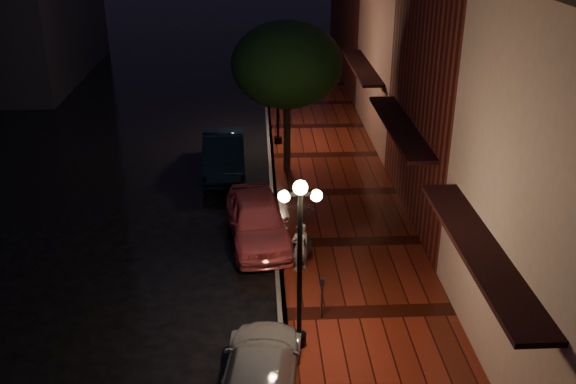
% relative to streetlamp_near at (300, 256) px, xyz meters
% --- Properties ---
extents(ground, '(120.00, 120.00, 0.00)m').
position_rel_streetlamp_near_xyz_m(ground, '(-0.35, 5.00, -2.60)').
color(ground, black).
rests_on(ground, ground).
extents(sidewalk, '(4.50, 60.00, 0.15)m').
position_rel_streetlamp_near_xyz_m(sidewalk, '(1.90, 5.00, -2.53)').
color(sidewalk, '#41140B').
rests_on(sidewalk, ground).
extents(curb, '(0.25, 60.00, 0.15)m').
position_rel_streetlamp_near_xyz_m(curb, '(-0.35, 5.00, -2.53)').
color(curb, '#595451').
rests_on(curb, ground).
extents(storefront_mid, '(5.00, 8.00, 11.00)m').
position_rel_streetlamp_near_xyz_m(storefront_mid, '(6.65, 7.00, 2.90)').
color(storefront_mid, '#511914').
rests_on(storefront_mid, ground).
extents(storefront_far, '(5.00, 8.00, 9.00)m').
position_rel_streetlamp_near_xyz_m(storefront_far, '(6.65, 15.00, 1.90)').
color(storefront_far, '#8C5951').
rests_on(storefront_far, ground).
extents(streetlamp_near, '(0.96, 0.36, 4.31)m').
position_rel_streetlamp_near_xyz_m(streetlamp_near, '(0.00, 0.00, 0.00)').
color(streetlamp_near, black).
rests_on(streetlamp_near, sidewalk).
extents(streetlamp_far, '(0.96, 0.36, 4.31)m').
position_rel_streetlamp_near_xyz_m(streetlamp_far, '(0.00, 14.00, 0.00)').
color(streetlamp_far, black).
rests_on(streetlamp_far, sidewalk).
extents(street_tree, '(4.16, 4.16, 5.80)m').
position_rel_streetlamp_near_xyz_m(street_tree, '(0.26, 10.99, 1.64)').
color(street_tree, black).
rests_on(street_tree, sidewalk).
extents(pink_car, '(2.32, 4.61, 1.51)m').
position_rel_streetlamp_near_xyz_m(pink_car, '(-0.95, 5.48, -1.85)').
color(pink_car, '#E65E67').
rests_on(pink_car, ground).
extents(navy_car, '(1.81, 4.69, 1.52)m').
position_rel_streetlamp_near_xyz_m(navy_car, '(-2.25, 11.23, -1.84)').
color(navy_car, black).
rests_on(navy_car, ground).
extents(silver_car, '(2.16, 4.28, 1.19)m').
position_rel_streetlamp_near_xyz_m(silver_car, '(-0.95, -1.53, -2.00)').
color(silver_car, '#9B9CA2').
rests_on(silver_car, ground).
extents(woman_with_umbrella, '(0.89, 0.90, 2.13)m').
position_rel_streetlamp_near_xyz_m(woman_with_umbrella, '(0.25, 3.41, -1.04)').
color(woman_with_umbrella, white).
rests_on(woman_with_umbrella, sidewalk).
extents(parking_meter, '(0.12, 0.09, 1.16)m').
position_rel_streetlamp_near_xyz_m(parking_meter, '(0.65, 1.07, -1.75)').
color(parking_meter, black).
rests_on(parking_meter, sidewalk).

